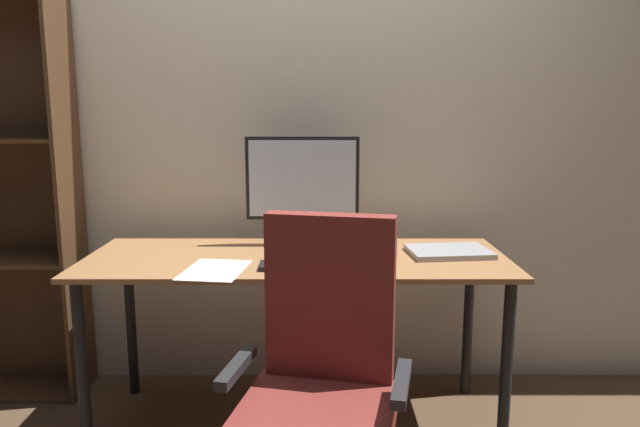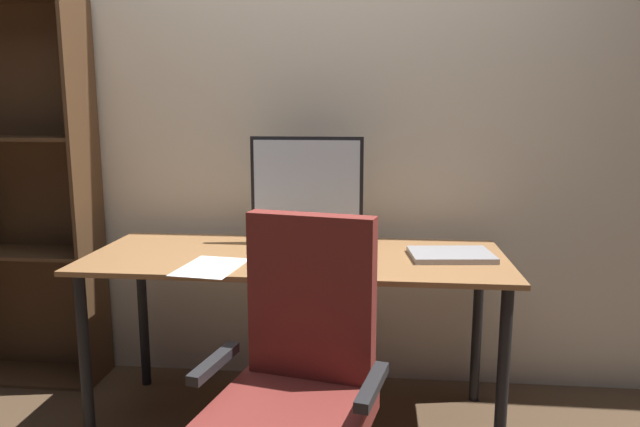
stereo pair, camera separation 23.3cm
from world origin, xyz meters
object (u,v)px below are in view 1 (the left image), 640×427
Objects in this scene: coffee_mug at (326,247)px; monitor at (302,184)px; mouse at (361,264)px; office_chair at (320,405)px; desk at (296,275)px; laptop at (448,252)px; keyboard at (298,266)px.

monitor is at bearing 113.09° from coffee_mug.
coffee_mug is at bearing 132.73° from mouse.
coffee_mug is 0.73m from office_chair.
mouse is (0.25, -0.20, 0.10)m from desk.
monitor is 0.52m from mouse.
monitor is 4.76× the size of coffee_mug.
desk is 0.63m from laptop.
laptop is (0.50, 0.05, -0.03)m from coffee_mug.
office_chair is at bearing -132.56° from laptop.
office_chair is (0.08, -0.89, -0.54)m from monitor.
office_chair reaches higher than laptop.
coffee_mug is 0.10× the size of office_chair.
mouse is 0.60m from office_chair.
keyboard reaches higher than desk.
monitor reaches higher than desk.
keyboard is 0.64m from laptop.
mouse is 0.94× the size of coffee_mug.
mouse is at bearing -156.20° from laptop.
laptop is 0.93m from office_chair.
office_chair is at bearing -85.02° from monitor.
keyboard is 0.29× the size of office_chair.
office_chair is (0.10, -0.69, -0.20)m from desk.
office_chair is (-0.15, -0.49, -0.30)m from mouse.
coffee_mug reaches higher than mouse.
laptop is (0.60, 0.21, 0.00)m from keyboard.
mouse is at bearing -59.87° from monitor.
office_chair reaches higher than desk.
mouse is 0.43m from laptop.
keyboard is at bearing -167.23° from laptop.
monitor is at bearing 107.18° from office_chair.
keyboard is (-0.00, -0.39, -0.25)m from monitor.
coffee_mug reaches higher than laptop.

